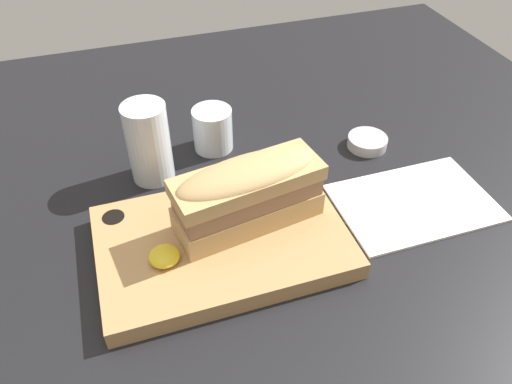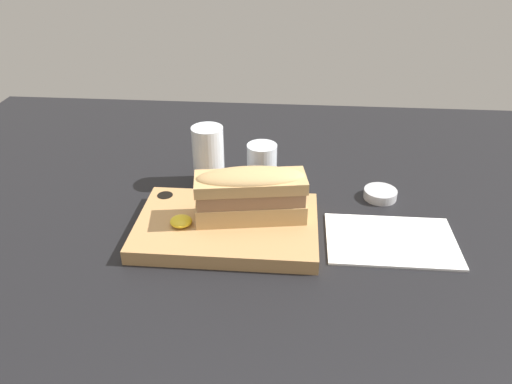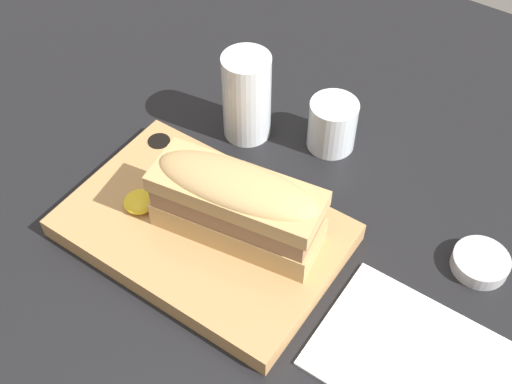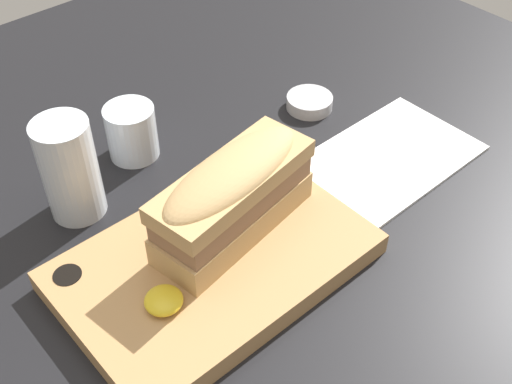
# 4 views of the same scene
# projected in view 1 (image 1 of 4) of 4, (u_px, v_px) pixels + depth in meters

# --- Properties ---
(dining_table) EXTENTS (1.41, 1.28, 0.02)m
(dining_table) POSITION_uv_depth(u_px,v_px,m) (214.00, 261.00, 0.63)
(dining_table) COLOR black
(dining_table) RESTS_ON ground
(serving_board) EXTENTS (0.30, 0.20, 0.03)m
(serving_board) POSITION_uv_depth(u_px,v_px,m) (221.00, 241.00, 0.62)
(serving_board) COLOR tan
(serving_board) RESTS_ON dining_table
(sandwich) EXTENTS (0.19, 0.09, 0.09)m
(sandwich) POSITION_uv_depth(u_px,v_px,m) (248.00, 191.00, 0.60)
(sandwich) COLOR tan
(sandwich) RESTS_ON serving_board
(mustard_dollop) EXTENTS (0.04, 0.04, 0.01)m
(mustard_dollop) POSITION_uv_depth(u_px,v_px,m) (164.00, 256.00, 0.58)
(mustard_dollop) COLOR gold
(mustard_dollop) RESTS_ON serving_board
(water_glass) EXTENTS (0.06, 0.06, 0.12)m
(water_glass) POSITION_uv_depth(u_px,v_px,m) (149.00, 147.00, 0.70)
(water_glass) COLOR silver
(water_glass) RESTS_ON dining_table
(wine_glass) EXTENTS (0.06, 0.06, 0.07)m
(wine_glass) POSITION_uv_depth(u_px,v_px,m) (213.00, 130.00, 0.77)
(wine_glass) COLOR silver
(wine_glass) RESTS_ON dining_table
(napkin) EXTENTS (0.21, 0.14, 0.00)m
(napkin) POSITION_uv_depth(u_px,v_px,m) (414.00, 203.00, 0.69)
(napkin) COLOR white
(napkin) RESTS_ON dining_table
(condiment_dish) EXTENTS (0.06, 0.06, 0.02)m
(condiment_dish) POSITION_uv_depth(u_px,v_px,m) (367.00, 142.00, 0.79)
(condiment_dish) COLOR #B2B2B7
(condiment_dish) RESTS_ON dining_table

